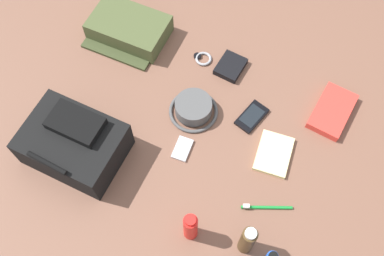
% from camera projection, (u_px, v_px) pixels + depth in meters
% --- Properties ---
extents(ground_plane, '(2.64, 2.02, 0.02)m').
position_uv_depth(ground_plane, '(192.00, 135.00, 1.55)').
color(ground_plane, brown).
rests_on(ground_plane, ground).
extents(backpack, '(0.32, 0.24, 0.16)m').
position_uv_depth(backpack, '(74.00, 143.00, 1.44)').
color(backpack, black).
rests_on(backpack, ground_plane).
extents(toiletry_pouch, '(0.30, 0.24, 0.08)m').
position_uv_depth(toiletry_pouch, '(129.00, 29.00, 1.69)').
color(toiletry_pouch, '#47512D').
rests_on(toiletry_pouch, ground_plane).
extents(bucket_hat, '(0.17, 0.17, 0.06)m').
position_uv_depth(bucket_hat, '(193.00, 108.00, 1.55)').
color(bucket_hat, '#4F4F4F').
rests_on(bucket_hat, ground_plane).
extents(cologne_bottle, '(0.04, 0.04, 0.17)m').
position_uv_depth(cologne_bottle, '(247.00, 240.00, 1.29)').
color(cologne_bottle, '#473319').
rests_on(cologne_bottle, ground_plane).
extents(sunscreen_spray, '(0.04, 0.04, 0.16)m').
position_uv_depth(sunscreen_spray, '(191.00, 227.00, 1.31)').
color(sunscreen_spray, red).
rests_on(sunscreen_spray, ground_plane).
extents(paperback_novel, '(0.12, 0.20, 0.03)m').
position_uv_depth(paperback_novel, '(332.00, 111.00, 1.56)').
color(paperback_novel, red).
rests_on(paperback_novel, ground_plane).
extents(cell_phone, '(0.09, 0.13, 0.01)m').
position_uv_depth(cell_phone, '(252.00, 117.00, 1.56)').
color(cell_phone, black).
rests_on(cell_phone, ground_plane).
extents(media_player, '(0.06, 0.09, 0.01)m').
position_uv_depth(media_player, '(183.00, 149.00, 1.50)').
color(media_player, '#B7B7BC').
rests_on(media_player, ground_plane).
extents(wristwatch, '(0.07, 0.06, 0.01)m').
position_uv_depth(wristwatch, '(203.00, 58.00, 1.67)').
color(wristwatch, '#99999E').
rests_on(wristwatch, ground_plane).
extents(toothbrush, '(0.15, 0.08, 0.02)m').
position_uv_depth(toothbrush, '(264.00, 207.00, 1.41)').
color(toothbrush, '#198C33').
rests_on(toothbrush, ground_plane).
extents(wallet, '(0.09, 0.11, 0.02)m').
position_uv_depth(wallet, '(231.00, 67.00, 1.65)').
color(wallet, black).
rests_on(wallet, ground_plane).
extents(notepad, '(0.13, 0.17, 0.02)m').
position_uv_depth(notepad, '(274.00, 154.00, 1.49)').
color(notepad, beige).
rests_on(notepad, ground_plane).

